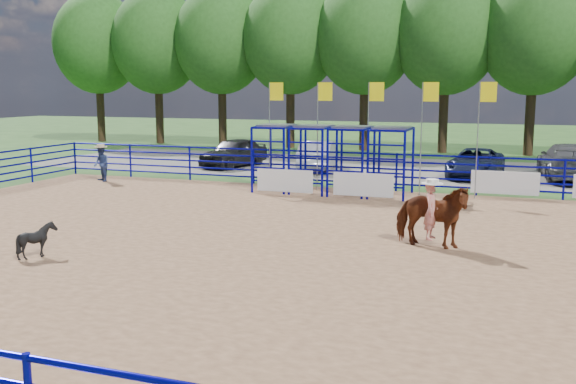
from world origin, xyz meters
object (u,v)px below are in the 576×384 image
Objects in this scene: horse_and_rider at (431,212)px; car_d at (569,161)px; calf at (37,240)px; car_b at (318,155)px; car_c at (476,163)px; spectator_cowboy at (101,163)px; car_a at (234,152)px.

car_d is at bearing 73.85° from horse_and_rider.
calf is 22.46m from car_d.
car_c is at bearing 169.69° from car_b.
spectator_cowboy is 0.36× the size of car_b.
calf is at bearing 50.85° from car_d.
spectator_cowboy reaches higher than car_a.
spectator_cowboy is at bearing 12.08° from calf.
spectator_cowboy is 10.29m from car_b.
car_d is at bearing 13.02° from car_c.
car_d is (11.34, 0.44, 0.08)m from car_b.
spectator_cowboy is (-6.10, 11.04, 0.37)m from calf.
car_b is 0.79× the size of car_d.
car_d is at bearing 172.82° from car_b.
car_b is 11.35m from car_d.
car_a is 4.45m from car_b.
car_c is at bearing 11.58° from car_a.
spectator_cowboy is (-14.76, 6.92, -0.11)m from horse_and_rider.
car_a is at bearing -7.14° from car_b.
spectator_cowboy is at bearing 17.01° from car_d.
horse_and_rider reaches higher than spectator_cowboy.
horse_and_rider is 16.30m from spectator_cowboy.
car_d reaches higher than spectator_cowboy.
horse_and_rider reaches higher than car_d.
car_c is at bearing 88.98° from horse_and_rider.
car_a is 0.98× the size of car_b.
car_b is at bearing 117.37° from horse_and_rider.
horse_and_rider is 2.90× the size of calf.
car_a is (-2.98, 17.83, 0.29)m from calf.
horse_and_rider is 15.64m from car_b.
spectator_cowboy reaches higher than calf.
horse_and_rider is 13.78m from car_c.
car_b is (4.45, 0.17, -0.01)m from car_a.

